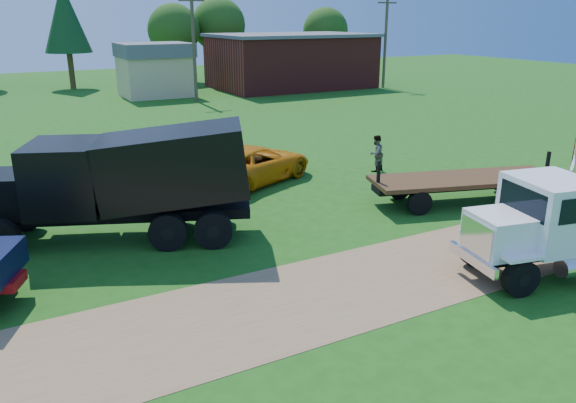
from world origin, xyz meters
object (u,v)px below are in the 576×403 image
orange_pickup (253,164)px  flatbed_trailer (464,183)px  white_semi_tractor (550,226)px  black_dump_truck (125,178)px

orange_pickup → flatbed_trailer: bearing=-161.3°
white_semi_tractor → orange_pickup: size_ratio=1.20×
black_dump_truck → flatbed_trailer: (12.50, -2.54, -1.28)m
white_semi_tractor → orange_pickup: bearing=116.8°
white_semi_tractor → flatbed_trailer: 6.46m
white_semi_tractor → orange_pickup: white_semi_tractor is taller
flatbed_trailer → white_semi_tractor: bearing=-98.1°
black_dump_truck → orange_pickup: (6.43, 4.09, -1.26)m
white_semi_tractor → flatbed_trailer: size_ratio=0.93×
white_semi_tractor → black_dump_truck: (-9.81, 8.38, 0.65)m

